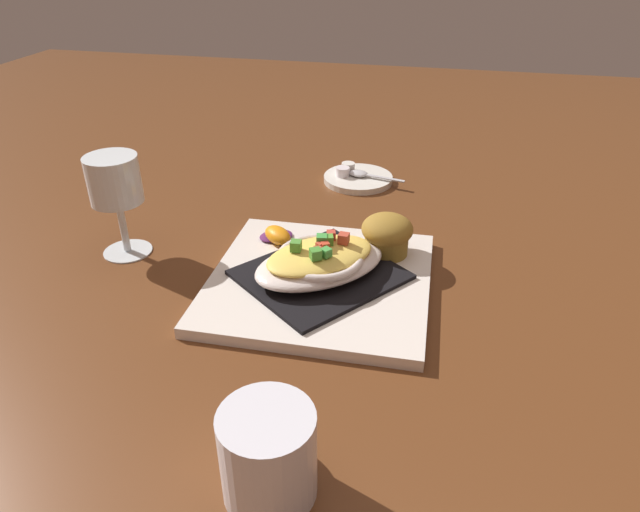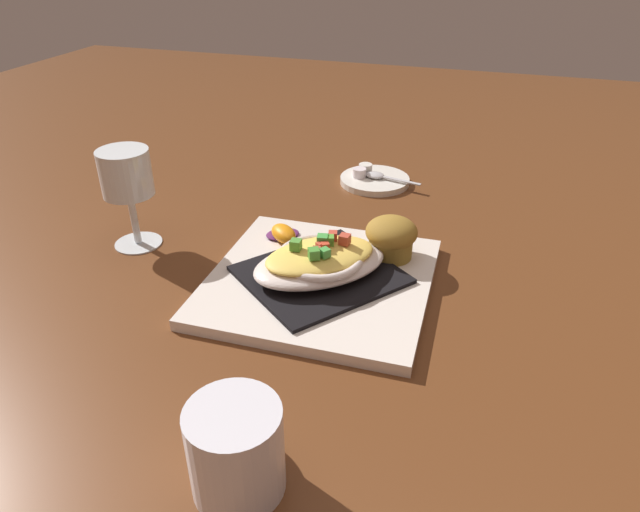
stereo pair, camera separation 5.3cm
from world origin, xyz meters
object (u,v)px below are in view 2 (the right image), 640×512
Objects in this scene: square_plate at (320,281)px; creamer_cup_0 at (366,168)px; gratin_dish at (320,260)px; coffee_mug at (236,452)px; stemmed_glass at (127,179)px; muffin at (391,237)px; orange_garnish at (283,234)px; creamer_saucer at (375,180)px; spoon at (378,176)px; creamer_cup_1 at (359,173)px.

creamer_cup_0 is (0.03, -0.36, 0.01)m from square_plate.
coffee_mug is at bearing 94.76° from gratin_dish.
square_plate is 1.38× the size of gratin_dish.
square_plate is 0.30m from stemmed_glass.
gratin_dish is 2.88× the size of muffin.
orange_garnish reaches higher than square_plate.
muffin is 0.48× the size of stemmed_glass.
square_plate is at bearing 174.68° from stemmed_glass.
creamer_cup_0 reaches higher than creamer_saucer.
square_plate is 0.03m from gratin_dish.
stemmed_glass is (0.28, -0.03, 0.06)m from gratin_dish.
creamer_saucer is at bearing -12.90° from spoon.
gratin_dish is 8.28× the size of creamer_cup_0.
creamer_saucer is at bearing -73.10° from muffin.
coffee_mug is 0.67m from creamer_cup_0.
stemmed_glass is (0.36, 0.05, 0.06)m from muffin.
square_plate is 11.45× the size of creamer_cup_1.
muffin is 0.28m from spoon.
creamer_cup_1 is (0.03, 0.01, 0.01)m from creamer_saucer.
stemmed_glass reaches higher than muffin.
stemmed_glass reaches higher than coffee_mug.
spoon is (-0.28, -0.32, -0.09)m from stemmed_glass.
gratin_dish reaches higher than creamer_saucer.
coffee_mug reaches higher than muffin.
coffee_mug is 0.46m from stemmed_glass.
square_plate is at bearing 90.22° from spoon.
creamer_cup_1 is at bearing 77.10° from creamer_cup_0.
square_plate is at bearing 95.76° from creamer_cup_1.
gratin_dish reaches higher than square_plate.
square_plate is 2.66× the size of coffee_mug.
stemmed_glass is at bearing 8.04° from muffin.
muffin is 0.37m from stemmed_glass.
creamer_saucer is 0.01m from spoon.
muffin is 0.30m from creamer_cup_0.
coffee_mug is 0.65m from spoon.
stemmed_glass is at bearing 48.27° from spoon.
muffin is at bearing -133.89° from square_plate.
stemmed_glass is at bearing -5.32° from square_plate.
spoon reaches higher than square_plate.
gratin_dish is 1.62× the size of creamer_saucer.
orange_garnish is 0.66× the size of coffee_mug.
stemmed_glass is 1.36× the size of spoon.
square_plate is 3.99× the size of muffin.
gratin_dish is 8.28× the size of creamer_cup_1.
creamer_saucer is at bearing -88.79° from square_plate.
creamer_saucer is 1.17× the size of spoon.
coffee_mug is 4.31× the size of creamer_cup_1.
gratin_dish is 2.93× the size of orange_garnish.
orange_garnish is 2.82× the size of creamer_cup_1.
orange_garnish reaches higher than creamer_cup_0.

